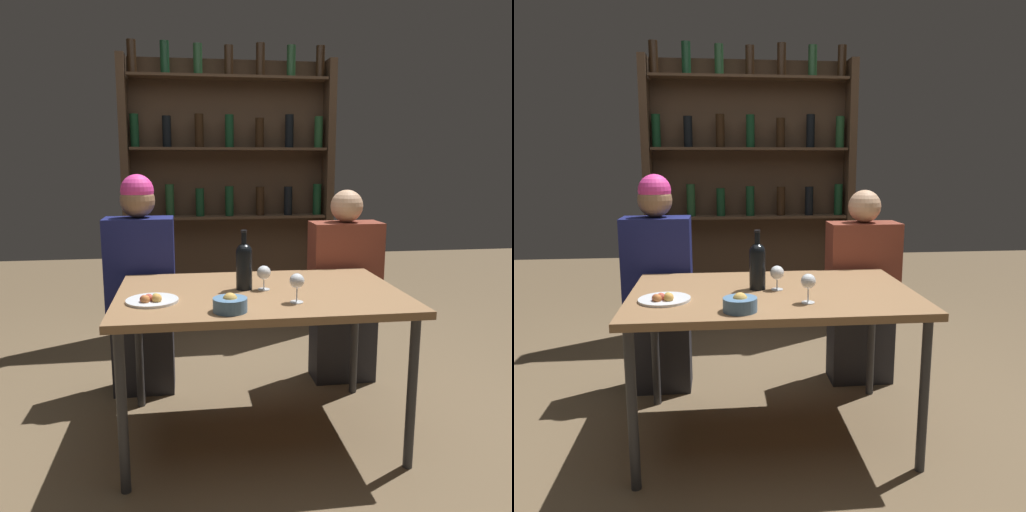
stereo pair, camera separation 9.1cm
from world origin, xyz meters
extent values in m
plane|color=brown|center=(0.00, 0.00, 0.00)|extent=(10.00, 10.00, 0.00)
cube|color=olive|center=(0.00, 0.00, 0.74)|extent=(1.38, 0.89, 0.04)
cylinder|color=#2D2D30|center=(-0.63, -0.39, 0.36)|extent=(0.04, 0.04, 0.72)
cylinder|color=#2D2D30|center=(0.63, -0.39, 0.36)|extent=(0.04, 0.04, 0.72)
cylinder|color=#2D2D30|center=(-0.63, 0.39, 0.36)|extent=(0.04, 0.04, 0.72)
cylinder|color=#2D2D30|center=(0.63, 0.39, 0.36)|extent=(0.04, 0.04, 0.72)
cube|color=#38281C|center=(0.00, 1.73, 1.08)|extent=(1.60, 0.02, 2.17)
cube|color=#38281C|center=(-0.80, 1.63, 1.08)|extent=(0.06, 0.18, 2.17)
cube|color=#38281C|center=(0.80, 1.63, 1.08)|extent=(0.06, 0.18, 2.17)
cube|color=#38281C|center=(0.00, 1.63, 0.95)|extent=(1.52, 0.18, 0.02)
cylinder|color=black|center=(-0.71, 1.62, 1.08)|extent=(0.07, 0.07, 0.24)
cylinder|color=#19381E|center=(-0.47, 1.64, 1.09)|extent=(0.07, 0.07, 0.25)
cylinder|color=black|center=(-0.24, 1.63, 1.07)|extent=(0.07, 0.07, 0.22)
cylinder|color=black|center=(-0.01, 1.62, 1.08)|extent=(0.07, 0.07, 0.23)
cylinder|color=black|center=(0.24, 1.62, 1.07)|extent=(0.07, 0.07, 0.23)
cylinder|color=black|center=(0.47, 1.63, 1.07)|extent=(0.07, 0.07, 0.23)
cylinder|color=black|center=(0.71, 1.62, 1.08)|extent=(0.07, 0.07, 0.25)
cube|color=#38281C|center=(0.00, 1.63, 1.48)|extent=(1.52, 0.18, 0.02)
cylinder|color=black|center=(-0.72, 1.62, 1.62)|extent=(0.07, 0.07, 0.25)
cylinder|color=black|center=(-0.48, 1.63, 1.61)|extent=(0.07, 0.07, 0.24)
cylinder|color=black|center=(-0.23, 1.62, 1.62)|extent=(0.07, 0.07, 0.25)
cylinder|color=black|center=(0.00, 1.62, 1.62)|extent=(0.07, 0.07, 0.25)
cylinder|color=black|center=(0.24, 1.62, 1.61)|extent=(0.07, 0.07, 0.23)
cylinder|color=black|center=(0.48, 1.63, 1.62)|extent=(0.07, 0.07, 0.26)
cylinder|color=#19381E|center=(0.71, 1.62, 1.61)|extent=(0.07, 0.07, 0.24)
cube|color=#38281C|center=(0.00, 1.63, 2.02)|extent=(1.52, 0.18, 0.02)
cylinder|color=black|center=(-0.72, 1.63, 2.15)|extent=(0.07, 0.07, 0.24)
cylinder|color=black|center=(-0.48, 1.63, 2.14)|extent=(0.07, 0.07, 0.24)
cylinder|color=#19381E|center=(-0.23, 1.63, 2.14)|extent=(0.07, 0.07, 0.23)
cylinder|color=black|center=(0.00, 1.62, 2.14)|extent=(0.07, 0.07, 0.22)
cylinder|color=black|center=(0.24, 1.62, 2.15)|extent=(0.07, 0.07, 0.24)
cylinder|color=#19381E|center=(0.48, 1.62, 2.14)|extent=(0.07, 0.07, 0.23)
cylinder|color=black|center=(0.71, 1.62, 2.14)|extent=(0.07, 0.07, 0.24)
cylinder|color=black|center=(-0.07, 0.05, 0.85)|extent=(0.08, 0.08, 0.19)
sphere|color=black|center=(-0.07, 0.05, 0.95)|extent=(0.08, 0.08, 0.08)
cylinder|color=black|center=(-0.07, 0.05, 1.00)|extent=(0.03, 0.03, 0.09)
cylinder|color=black|center=(-0.07, 0.05, 1.05)|extent=(0.03, 0.03, 0.01)
cylinder|color=silver|center=(0.02, 0.02, 0.76)|extent=(0.06, 0.06, 0.00)
cylinder|color=silver|center=(0.02, 0.02, 0.79)|extent=(0.01, 0.01, 0.06)
sphere|color=silver|center=(0.02, 0.02, 0.85)|extent=(0.07, 0.07, 0.07)
cylinder|color=silver|center=(0.13, -0.22, 0.76)|extent=(0.06, 0.06, 0.00)
cylinder|color=silver|center=(0.13, -0.22, 0.80)|extent=(0.01, 0.01, 0.08)
sphere|color=silver|center=(0.13, -0.22, 0.86)|extent=(0.07, 0.07, 0.07)
cylinder|color=silver|center=(-0.51, -0.12, 0.76)|extent=(0.24, 0.24, 0.01)
sphere|color=#B74C3D|center=(-0.52, -0.14, 0.78)|extent=(0.04, 0.04, 0.04)
sphere|color=gold|center=(-0.49, -0.16, 0.78)|extent=(0.04, 0.04, 0.04)
sphere|color=#B74C3D|center=(-0.54, -0.16, 0.78)|extent=(0.04, 0.04, 0.04)
sphere|color=#C67038|center=(-0.54, -0.17, 0.78)|extent=(0.04, 0.04, 0.04)
sphere|color=#99B256|center=(-0.50, -0.11, 0.78)|extent=(0.03, 0.03, 0.03)
cylinder|color=#4C7299|center=(-0.17, -0.32, 0.79)|extent=(0.15, 0.15, 0.06)
sphere|color=gold|center=(-0.17, -0.32, 0.81)|extent=(0.07, 0.07, 0.07)
cube|color=#26262B|center=(-0.62, 0.60, 0.23)|extent=(0.36, 0.22, 0.45)
cube|color=navy|center=(-0.62, 0.60, 0.76)|extent=(0.40, 0.22, 0.61)
sphere|color=#8C6647|center=(-0.62, 0.60, 1.16)|extent=(0.20, 0.20, 0.20)
sphere|color=#EA3893|center=(-0.62, 0.60, 1.22)|extent=(0.19, 0.19, 0.19)
cube|color=#26262B|center=(0.63, 0.60, 0.23)|extent=(0.39, 0.22, 0.45)
cube|color=brown|center=(0.63, 0.60, 0.73)|extent=(0.43, 0.22, 0.57)
sphere|color=tan|center=(0.63, 0.60, 1.12)|extent=(0.20, 0.20, 0.20)
camera|label=1|loc=(-0.35, -2.35, 1.38)|focal=35.00mm
camera|label=2|loc=(-0.26, -2.36, 1.38)|focal=35.00mm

